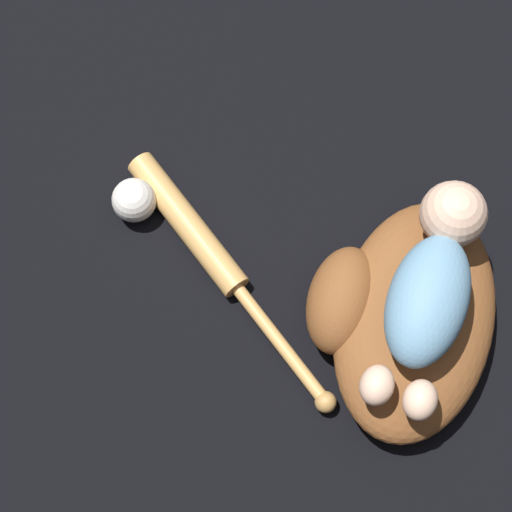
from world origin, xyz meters
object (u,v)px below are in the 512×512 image
baby_figure (433,283)px  baseball_bat (206,248)px  baseball_glove (402,316)px  baseball (134,200)px

baby_figure → baseball_bat: size_ratio=0.82×
baseball_glove → baseball: baseball_glove is taller
baby_figure → baseball_bat: baby_figure is taller
baseball_bat → baseball: (0.04, 0.13, 0.01)m
baby_figure → baseball_bat: bearing=89.8°
baseball_glove → baby_figure: bearing=-36.0°
baby_figure → baseball: bearing=85.0°
baseball → baseball_glove: bearing=-98.6°
baby_figure → baseball_bat: (0.00, 0.33, -0.13)m
baby_figure → baseball: size_ratio=4.85×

